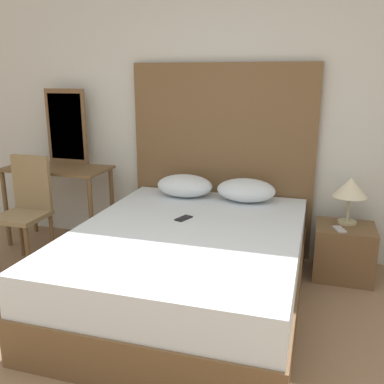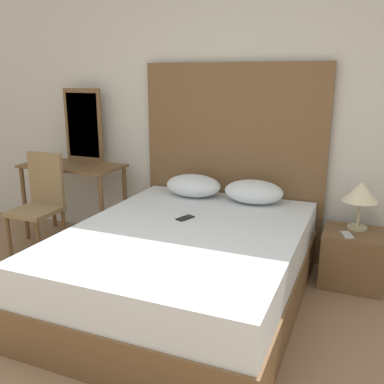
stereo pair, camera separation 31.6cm
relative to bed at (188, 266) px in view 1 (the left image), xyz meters
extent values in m
cube|color=silver|center=(0.06, 1.16, 1.06)|extent=(10.00, 0.06, 2.70)
cube|color=brown|center=(0.00, 0.00, -0.13)|extent=(1.64, 2.12, 0.32)
cube|color=silver|center=(0.00, 0.00, 0.16)|extent=(1.61, 2.08, 0.27)
cube|color=brown|center=(0.00, 1.09, 0.60)|extent=(1.73, 0.05, 1.79)
ellipsoid|color=silver|center=(-0.29, 0.83, 0.40)|extent=(0.52, 0.37, 0.20)
ellipsoid|color=silver|center=(0.29, 0.83, 0.40)|extent=(0.52, 0.37, 0.20)
cube|color=black|center=(-0.10, 0.20, 0.30)|extent=(0.12, 0.17, 0.01)
cube|color=brown|center=(1.14, 0.78, -0.06)|extent=(0.48, 0.43, 0.46)
cylinder|color=tan|center=(1.15, 0.87, 0.17)|extent=(0.16, 0.16, 0.02)
cylinder|color=tan|center=(1.15, 0.87, 0.29)|extent=(0.02, 0.02, 0.22)
cone|color=beige|center=(1.15, 0.87, 0.48)|extent=(0.29, 0.29, 0.16)
cube|color=#B7B7BC|center=(1.09, 0.68, 0.17)|extent=(0.12, 0.16, 0.01)
cube|color=brown|center=(-1.59, 0.76, 0.49)|extent=(1.03, 0.51, 0.02)
cylinder|color=brown|center=(-2.07, 0.55, 0.09)|extent=(0.04, 0.04, 0.77)
cylinder|color=brown|center=(-1.12, 0.55, 0.09)|extent=(0.04, 0.04, 0.77)
cylinder|color=brown|center=(-2.07, 0.97, 0.09)|extent=(0.04, 0.04, 0.77)
cylinder|color=brown|center=(-1.12, 0.97, 0.09)|extent=(0.04, 0.04, 0.77)
cube|color=brown|center=(-1.59, 0.99, 0.88)|extent=(0.44, 0.03, 0.75)
cube|color=#B2BCC6|center=(-1.59, 0.98, 0.88)|extent=(0.38, 0.01, 0.66)
cube|color=olive|center=(-1.61, 0.20, 0.17)|extent=(0.40, 0.41, 0.04)
cube|color=olive|center=(-1.61, 0.38, 0.44)|extent=(0.38, 0.04, 0.50)
cylinder|color=brown|center=(-1.44, 0.02, -0.07)|extent=(0.04, 0.04, 0.44)
cylinder|color=brown|center=(-1.78, 0.37, -0.07)|extent=(0.04, 0.04, 0.44)
cylinder|color=brown|center=(-1.44, 0.37, -0.07)|extent=(0.04, 0.04, 0.44)
camera|label=1|loc=(0.87, -2.82, 1.38)|focal=40.00mm
camera|label=2|loc=(1.17, -2.71, 1.38)|focal=40.00mm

